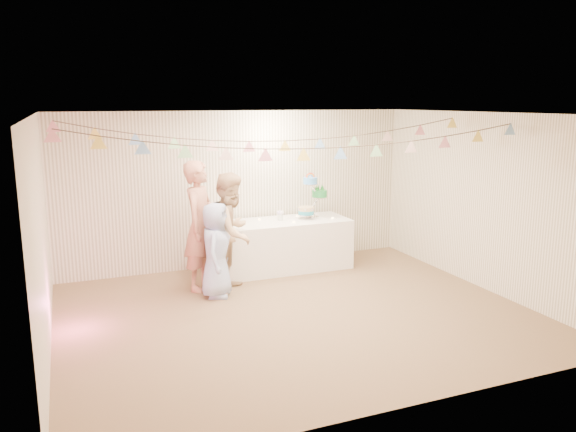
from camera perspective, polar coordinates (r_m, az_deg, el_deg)
name	(u,v)px	position (r m, az deg, el deg)	size (l,w,h in m)	color
floor	(297,314)	(7.52, 0.87, -9.89)	(6.00, 6.00, 0.00)	brown
ceiling	(297,114)	(6.99, 0.94, 10.34)	(6.00, 6.00, 0.00)	silver
back_wall	(239,189)	(9.46, -4.98, 2.73)	(6.00, 6.00, 0.00)	white
front_wall	(408,272)	(5.00, 12.12, -5.58)	(6.00, 6.00, 0.00)	white
left_wall	(41,239)	(6.61, -23.83, -2.12)	(5.00, 5.00, 0.00)	white
right_wall	(485,202)	(8.73, 19.37, 1.36)	(5.00, 5.00, 0.00)	white
table	(283,245)	(9.33, -0.50, -2.94)	(2.19, 0.88, 0.82)	white
cake_stand	(312,201)	(9.43, 2.50, 1.54)	(0.64, 0.37, 0.71)	silver
cake_bottom	(306,218)	(9.37, 1.80, -0.20)	(0.31, 0.31, 0.15)	teal
cake_middle	(320,199)	(9.59, 3.26, 1.70)	(0.27, 0.27, 0.22)	#1D873A
cake_top_tier	(310,185)	(9.34, 2.25, 3.12)	(0.25, 0.25, 0.19)	#4996E8
platter	(258,227)	(9.05, -3.06, -1.14)	(0.31, 0.31, 0.02)	white
posy	(280,220)	(9.26, -0.80, -0.36)	(0.14, 0.14, 0.16)	white
person_adult_a	(201,226)	(8.33, -8.88, -0.98)	(0.70, 0.46, 1.92)	tan
person_adult_b	(232,232)	(8.22, -5.74, -1.65)	(0.85, 0.66, 1.75)	tan
person_child	(216,250)	(8.03, -7.33, -3.44)	(0.67, 0.43, 1.37)	#A7B9EC
bunting_back	(267,130)	(8.03, -2.15, 8.72)	(5.60, 1.10, 0.40)	pink
bunting_front	(304,138)	(6.82, 1.59, 7.95)	(5.60, 0.90, 0.36)	#72A5E5
tealight_0	(239,226)	(8.83, -4.98, -0.97)	(0.04, 0.04, 0.03)	#FFD88C
tealight_1	(259,219)	(9.28, -2.92, -0.34)	(0.04, 0.04, 0.03)	#FFD88C
tealight_2	(294,222)	(9.07, 0.60, -0.60)	(0.04, 0.04, 0.03)	#FFD88C
tealight_3	(297,216)	(9.56, 0.97, 0.03)	(0.04, 0.04, 0.03)	#FFD88C
tealight_4	(333,218)	(9.39, 4.56, -0.21)	(0.04, 0.04, 0.03)	#FFD88C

